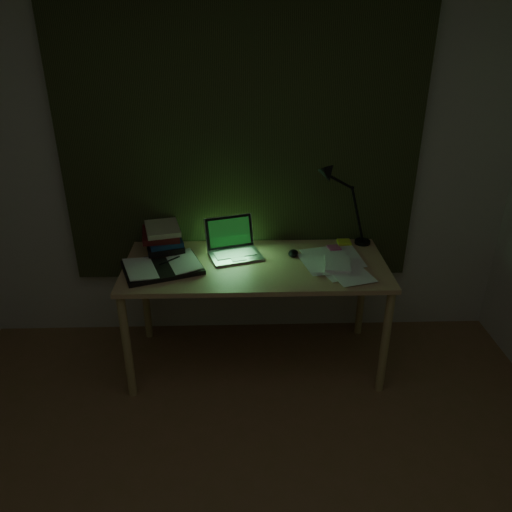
{
  "coord_description": "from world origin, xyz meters",
  "views": [
    {
      "loc": [
        0.0,
        -1.07,
        2.04
      ],
      "look_at": [
        0.08,
        1.46,
        0.82
      ],
      "focal_mm": 35.0,
      "sensor_mm": 36.0,
      "label": 1
    }
  ],
  "objects_px": {
    "open_textbook": "(162,267)",
    "book_stack": "(163,239)",
    "laptop": "(235,241)",
    "loose_papers": "(328,263)",
    "desk": "(255,314)",
    "desk_lamp": "(366,204)"
  },
  "relations": [
    {
      "from": "desk",
      "to": "book_stack",
      "type": "xyz_separation_m",
      "value": [
        -0.57,
        0.19,
        0.44
      ]
    },
    {
      "from": "laptop",
      "to": "open_textbook",
      "type": "bearing_deg",
      "value": -177.49
    },
    {
      "from": "laptop",
      "to": "loose_papers",
      "type": "relative_size",
      "value": 0.95
    },
    {
      "from": "desk",
      "to": "laptop",
      "type": "height_order",
      "value": "laptop"
    },
    {
      "from": "book_stack",
      "to": "loose_papers",
      "type": "distance_m",
      "value": 1.02
    },
    {
      "from": "book_stack",
      "to": "desk_lamp",
      "type": "xyz_separation_m",
      "value": [
        1.27,
        0.08,
        0.18
      ]
    },
    {
      "from": "book_stack",
      "to": "loose_papers",
      "type": "bearing_deg",
      "value": -12.12
    },
    {
      "from": "loose_papers",
      "to": "desk_lamp",
      "type": "height_order",
      "value": "desk_lamp"
    },
    {
      "from": "open_textbook",
      "to": "book_stack",
      "type": "relative_size",
      "value": 1.65
    },
    {
      "from": "laptop",
      "to": "open_textbook",
      "type": "distance_m",
      "value": 0.46
    },
    {
      "from": "loose_papers",
      "to": "desk_lamp",
      "type": "bearing_deg",
      "value": 47.78
    },
    {
      "from": "laptop",
      "to": "loose_papers",
      "type": "distance_m",
      "value": 0.57
    },
    {
      "from": "book_stack",
      "to": "loose_papers",
      "type": "height_order",
      "value": "book_stack"
    },
    {
      "from": "open_textbook",
      "to": "book_stack",
      "type": "distance_m",
      "value": 0.26
    },
    {
      "from": "book_stack",
      "to": "desk_lamp",
      "type": "distance_m",
      "value": 1.29
    },
    {
      "from": "desk",
      "to": "desk_lamp",
      "type": "relative_size",
      "value": 2.86
    },
    {
      "from": "loose_papers",
      "to": "desk_lamp",
      "type": "xyz_separation_m",
      "value": [
        0.27,
        0.3,
        0.26
      ]
    },
    {
      "from": "desk",
      "to": "desk_lamp",
      "type": "distance_m",
      "value": 0.98
    },
    {
      "from": "open_textbook",
      "to": "desk_lamp",
      "type": "relative_size",
      "value": 0.8
    },
    {
      "from": "open_textbook",
      "to": "desk_lamp",
      "type": "xyz_separation_m",
      "value": [
        1.24,
        0.33,
        0.25
      ]
    },
    {
      "from": "desk",
      "to": "loose_papers",
      "type": "height_order",
      "value": "loose_papers"
    },
    {
      "from": "desk",
      "to": "book_stack",
      "type": "height_order",
      "value": "book_stack"
    }
  ]
}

